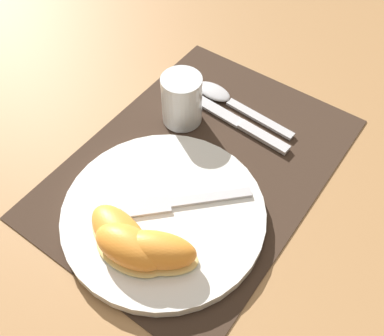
% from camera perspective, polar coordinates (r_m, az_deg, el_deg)
% --- Properties ---
extents(ground_plane, '(3.00, 3.00, 0.00)m').
position_cam_1_polar(ground_plane, '(0.66, 0.83, 0.20)').
color(ground_plane, '#A37547').
extents(placemat, '(0.46, 0.33, 0.00)m').
position_cam_1_polar(placemat, '(0.66, 0.84, 0.30)').
color(placemat, '#38281E').
rests_on(placemat, ground_plane).
extents(plate, '(0.27, 0.27, 0.02)m').
position_cam_1_polar(plate, '(0.60, -3.61, -5.90)').
color(plate, white).
rests_on(plate, placemat).
extents(juice_glass, '(0.06, 0.06, 0.08)m').
position_cam_1_polar(juice_glass, '(0.69, -1.30, 8.35)').
color(juice_glass, silver).
rests_on(juice_glass, placemat).
extents(knife, '(0.03, 0.22, 0.01)m').
position_cam_1_polar(knife, '(0.71, 5.13, 6.21)').
color(knife, '#BCBCC1').
rests_on(knife, placemat).
extents(spoon, '(0.04, 0.19, 0.01)m').
position_cam_1_polar(spoon, '(0.74, 4.29, 8.79)').
color(spoon, '#BCBCC1').
rests_on(spoon, placemat).
extents(fork, '(0.14, 0.14, 0.00)m').
position_cam_1_polar(fork, '(0.60, -2.05, -4.37)').
color(fork, '#BCBCC1').
rests_on(fork, plate).
extents(citrus_wedge_0, '(0.08, 0.12, 0.03)m').
position_cam_1_polar(citrus_wedge_0, '(0.56, -8.97, -8.61)').
color(citrus_wedge_0, '#F4DB84').
rests_on(citrus_wedge_0, plate).
extents(citrus_wedge_1, '(0.06, 0.10, 0.04)m').
position_cam_1_polar(citrus_wedge_1, '(0.55, -7.91, -10.01)').
color(citrus_wedge_1, '#F4DB84').
rests_on(citrus_wedge_1, plate).
extents(citrus_wedge_2, '(0.09, 0.12, 0.04)m').
position_cam_1_polar(citrus_wedge_2, '(0.54, -4.81, -10.44)').
color(citrus_wedge_2, '#F4DB84').
rests_on(citrus_wedge_2, plate).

